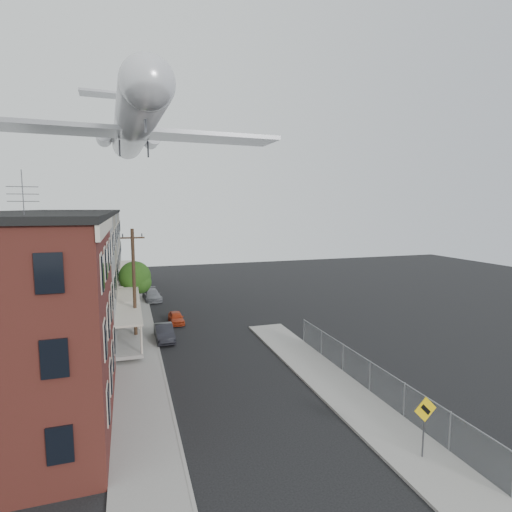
{
  "coord_description": "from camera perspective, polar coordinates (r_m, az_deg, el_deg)",
  "views": [
    {
      "loc": [
        -5.93,
        -13.81,
        10.59
      ],
      "look_at": [
        0.78,
        7.0,
        7.93
      ],
      "focal_mm": 28.0,
      "sensor_mm": 36.0,
      "label": 1
    }
  ],
  "objects": [
    {
      "name": "car_near",
      "position": [
        37.82,
        -11.34,
        -8.62
      ],
      "size": [
        1.33,
        3.2,
        1.08
      ],
      "primitive_type": "imported",
      "rotation": [
        0.0,
        0.0,
        0.02
      ],
      "color": "#B53617",
      "rests_on": "ground"
    },
    {
      "name": "row_house_e",
      "position": [
        58.88,
        -23.67,
        1.02
      ],
      "size": [
        11.98,
        7.0,
        10.3
      ],
      "color": "slate",
      "rests_on": "ground"
    },
    {
      "name": "row_house_d",
      "position": [
        51.96,
        -24.43,
        0.27
      ],
      "size": [
        11.98,
        7.0,
        10.3
      ],
      "color": "gray",
      "rests_on": "ground"
    },
    {
      "name": "warning_sign",
      "position": [
        19.3,
        22.96,
        -20.48
      ],
      "size": [
        1.1,
        0.11,
        2.8
      ],
      "color": "#515156",
      "rests_on": "ground"
    },
    {
      "name": "car_far",
      "position": [
        47.48,
        -14.64,
        -5.4
      ],
      "size": [
        2.2,
        4.57,
        1.28
      ],
      "primitive_type": "imported",
      "rotation": [
        0.0,
        0.0,
        0.09
      ],
      "color": "gray",
      "rests_on": "ground"
    },
    {
      "name": "car_mid",
      "position": [
        33.36,
        -12.98,
        -10.61
      ],
      "size": [
        1.45,
        3.94,
        1.29
      ],
      "primitive_type": "imported",
      "rotation": [
        0.0,
        0.0,
        0.02
      ],
      "color": "black",
      "rests_on": "ground"
    },
    {
      "name": "chainlink_fence",
      "position": [
        24.76,
        15.94,
        -16.15
      ],
      "size": [
        0.06,
        18.06,
        1.9
      ],
      "color": "gray",
      "rests_on": "ground"
    },
    {
      "name": "utility_pole",
      "position": [
        32.36,
        -17.01,
        -3.91
      ],
      "size": [
        1.8,
        0.26,
        9.0
      ],
      "color": "black",
      "rests_on": "ground"
    },
    {
      "name": "street_tree",
      "position": [
        42.35,
        -16.74,
        -3.08
      ],
      "size": [
        3.22,
        3.2,
        5.2
      ],
      "color": "black",
      "rests_on": "ground"
    },
    {
      "name": "curb_left",
      "position": [
        39.3,
        -14.64,
        -8.83
      ],
      "size": [
        0.15,
        62.0,
        0.14
      ],
      "primitive_type": "cube",
      "color": "gray",
      "rests_on": "ground"
    },
    {
      "name": "sidewalk_left",
      "position": [
        39.26,
        -16.77,
        -8.94
      ],
      "size": [
        3.0,
        62.0,
        0.12
      ],
      "primitive_type": "cube",
      "color": "gray",
      "rests_on": "ground"
    },
    {
      "name": "curb_right",
      "position": [
        24.55,
        8.45,
        -18.52
      ],
      "size": [
        0.15,
        26.0,
        0.14
      ],
      "primitive_type": "cube",
      "color": "gray",
      "rests_on": "ground"
    },
    {
      "name": "sidewalk_right",
      "position": [
        25.18,
        11.56,
        -17.94
      ],
      "size": [
        3.0,
        26.0,
        0.12
      ],
      "primitive_type": "cube",
      "color": "gray",
      "rests_on": "ground"
    },
    {
      "name": "row_house_a",
      "position": [
        31.39,
        -28.71,
        -3.96
      ],
      "size": [
        11.98,
        7.0,
        10.3
      ],
      "color": "slate",
      "rests_on": "ground"
    },
    {
      "name": "row_house_c",
      "position": [
        45.06,
        -25.42,
        -0.71
      ],
      "size": [
        11.98,
        7.0,
        10.3
      ],
      "color": "slate",
      "rests_on": "ground"
    },
    {
      "name": "ground",
      "position": [
        18.39,
        4.98,
        -28.27
      ],
      "size": [
        120.0,
        120.0,
        0.0
      ],
      "primitive_type": "plane",
      "color": "black",
      "rests_on": "ground"
    },
    {
      "name": "row_house_b",
      "position": [
        38.19,
        -26.77,
        -2.04
      ],
      "size": [
        11.98,
        7.0,
        10.3
      ],
      "color": "gray",
      "rests_on": "ground"
    },
    {
      "name": "airplane",
      "position": [
        38.37,
        -17.11,
        17.47
      ],
      "size": [
        24.63,
        28.11,
        8.15
      ],
      "color": "silver",
      "rests_on": "ground"
    }
  ]
}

